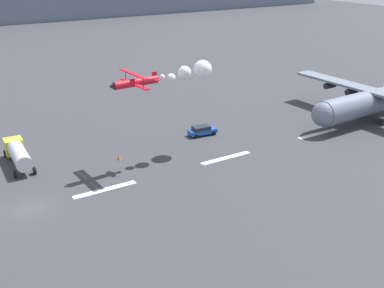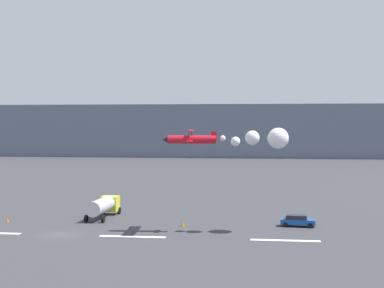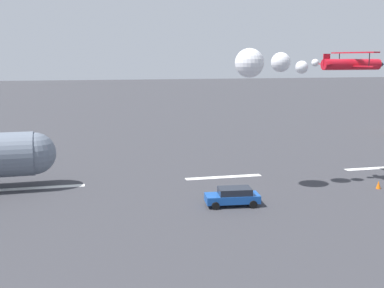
# 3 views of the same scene
# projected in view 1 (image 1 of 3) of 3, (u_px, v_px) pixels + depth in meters

# --- Properties ---
(ground_plane) EXTENTS (440.00, 440.00, 0.00)m
(ground_plane) POSITION_uv_depth(u_px,v_px,m) (29.00, 209.00, 51.95)
(ground_plane) COLOR #38383D
(ground_plane) RESTS_ON ground
(runway_stripe_4) EXTENTS (8.00, 0.90, 0.01)m
(runway_stripe_4) POSITION_uv_depth(u_px,v_px,m) (105.00, 190.00, 56.31)
(runway_stripe_4) COLOR white
(runway_stripe_4) RESTS_ON ground
(runway_stripe_5) EXTENTS (8.00, 0.90, 0.01)m
(runway_stripe_5) POSITION_uv_depth(u_px,v_px,m) (226.00, 158.00, 65.04)
(runway_stripe_5) COLOR white
(runway_stripe_5) RESTS_ON ground
(runway_stripe_6) EXTENTS (8.00, 0.90, 0.01)m
(runway_stripe_6) POSITION_uv_depth(u_px,v_px,m) (318.00, 134.00, 73.77)
(runway_stripe_6) COLOR white
(runway_stripe_6) RESTS_ON ground
(cargo_transport_plane) EXTENTS (25.49, 32.26, 11.35)m
(cargo_transport_plane) POSITION_uv_depth(u_px,v_px,m) (368.00, 102.00, 77.80)
(cargo_transport_plane) COLOR slate
(cargo_transport_plane) RESTS_ON ground
(stunt_biplane_red) EXTENTS (15.63, 6.79, 2.59)m
(stunt_biplane_red) POSITION_uv_depth(u_px,v_px,m) (185.00, 73.00, 62.52)
(stunt_biplane_red) COLOR red
(fuel_tanker_truck) EXTENTS (3.06, 8.97, 2.90)m
(fuel_tanker_truck) POSITION_uv_depth(u_px,v_px,m) (18.00, 153.00, 62.16)
(fuel_tanker_truck) COLOR yellow
(fuel_tanker_truck) RESTS_ON ground
(airport_staff_sedan) EXTENTS (4.61, 2.38, 1.52)m
(airport_staff_sedan) POSITION_uv_depth(u_px,v_px,m) (202.00, 130.00, 72.90)
(airport_staff_sedan) COLOR #194CA5
(airport_staff_sedan) RESTS_ON ground
(traffic_cone_far) EXTENTS (0.44, 0.44, 0.75)m
(traffic_cone_far) POSITION_uv_depth(u_px,v_px,m) (119.00, 157.00, 64.38)
(traffic_cone_far) COLOR orange
(traffic_cone_far) RESTS_ON ground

